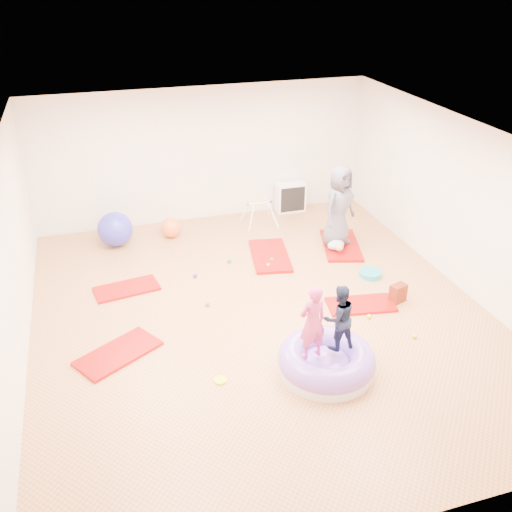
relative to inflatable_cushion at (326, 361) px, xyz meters
name	(u,v)px	position (x,y,z in m)	size (l,w,h in m)	color
room	(262,235)	(-0.42, 1.58, 1.24)	(7.01, 8.01, 2.81)	#D07F57
gym_mat_front_left	(118,353)	(-2.69, 1.20, -0.14)	(1.18, 0.59, 0.05)	#9A1300
gym_mat_mid_left	(127,289)	(-2.40, 2.98, -0.14)	(1.06, 0.53, 0.04)	#9A1300
gym_mat_center_back	(270,256)	(0.32, 3.40, -0.14)	(1.33, 0.67, 0.06)	#9A1300
gym_mat_right	(361,305)	(1.20, 1.35, -0.14)	(1.08, 0.54, 0.05)	#9A1300
gym_mat_rear_right	(341,245)	(1.79, 3.41, -0.13)	(1.34, 0.67, 0.06)	#9A1300
inflatable_cushion	(326,361)	(0.00, 0.00, 0.00)	(1.33, 1.33, 0.42)	silver
child_pink	(313,319)	(-0.25, -0.02, 0.76)	(0.39, 0.26, 1.07)	#D73C80
child_navy	(339,315)	(0.16, 0.05, 0.70)	(0.46, 0.36, 0.95)	#172039
adult_caregiver	(339,206)	(1.71, 3.47, 0.68)	(0.77, 0.50, 1.58)	#585664
infant	(337,246)	(1.58, 3.19, -0.01)	(0.33, 0.34, 0.19)	#ACCBD8
ball_pit_balls	(275,286)	(0.04, 2.30, -0.13)	(2.84, 3.16, 0.07)	green
exercise_ball_blue	(115,229)	(-2.41, 4.76, 0.18)	(0.68, 0.68, 0.68)	#3432BC
exercise_ball_orange	(171,228)	(-1.32, 4.82, 0.04)	(0.41, 0.41, 0.41)	orange
infant_play_gym	(259,210)	(0.56, 4.85, 0.18)	(0.67, 0.64, 0.52)	white
cube_shelf	(291,197)	(1.44, 5.38, 0.16)	(0.64, 0.32, 0.64)	white
balance_disc	(370,274)	(1.80, 2.20, -0.12)	(0.40, 0.40, 0.09)	teal
backpack	(398,293)	(1.83, 1.30, -0.01)	(0.27, 0.17, 0.31)	#BC3310
yellow_toy	(220,380)	(-1.43, 0.22, -0.15)	(0.18, 0.18, 0.03)	#DFEC0D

